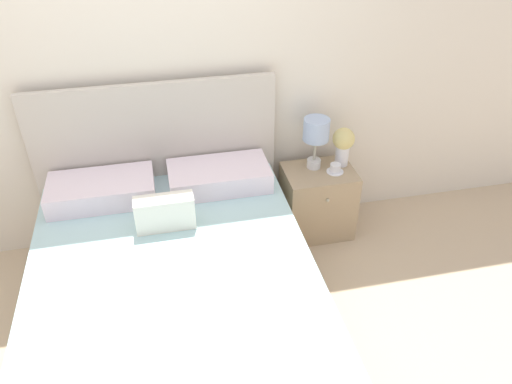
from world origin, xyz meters
name	(u,v)px	position (x,y,z in m)	size (l,w,h in m)	color
ground_plane	(168,232)	(0.00, 0.00, 0.00)	(12.00, 12.00, 0.00)	#CCB28E
wall_back	(146,62)	(0.00, 0.07, 1.30)	(8.00, 0.06, 2.60)	silver
bed	(176,304)	(0.00, -1.01, 0.30)	(1.59, 2.19, 1.20)	tan
nightstand	(317,201)	(1.09, -0.20, 0.26)	(0.49, 0.39, 0.52)	tan
table_lamp	(316,133)	(1.07, -0.14, 0.79)	(0.18, 0.18, 0.38)	white
flower_vase	(344,143)	(1.27, -0.15, 0.69)	(0.15, 0.15, 0.28)	white
teacup	(335,168)	(1.19, -0.24, 0.55)	(0.12, 0.12, 0.06)	white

